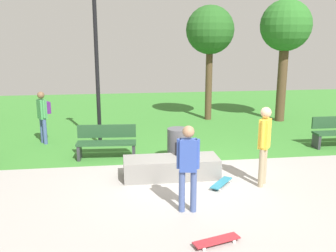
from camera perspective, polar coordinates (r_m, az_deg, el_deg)
ground_plane at (r=9.01m, az=3.56°, el=-7.93°), size 28.00×28.00×0.00m
grass_lawn at (r=16.25m, az=-1.70°, el=1.77°), size 26.60×12.79×0.01m
concrete_ledge at (r=9.02m, az=0.49°, el=-6.27°), size 2.25×0.80×0.48m
backpack_on_ledge at (r=9.07m, az=2.13°, el=-3.52°), size 0.34×0.34×0.32m
skater_performing_trick at (r=8.55m, az=14.35°, el=-2.04°), size 0.35×0.38×1.79m
skater_watching at (r=7.06m, az=3.05°, el=-5.51°), size 0.43×0.25×1.69m
skateboard_by_ledge at (r=8.65m, az=8.05°, el=-8.51°), size 0.66×0.75×0.08m
skateboard_spare at (r=6.40m, az=7.34°, el=-16.77°), size 0.82×0.42×0.08m
park_bench_far_left at (r=10.45m, az=-9.26°, el=-2.29°), size 1.63×0.58×0.91m
tree_leaning_ash at (r=15.33m, az=17.34°, el=13.89°), size 1.92×1.92×4.64m
tree_young_birch at (r=15.04m, az=6.36°, el=14.00°), size 1.86×1.86×4.45m
lamp_post at (r=11.55m, az=-10.80°, el=11.51°), size 0.28×0.28×4.94m
trash_bin at (r=10.05m, az=1.54°, el=-2.91°), size 0.58×0.58×0.91m
pedestrian_with_backpack at (r=12.27m, az=-18.36°, el=1.92°), size 0.44×0.43×1.64m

